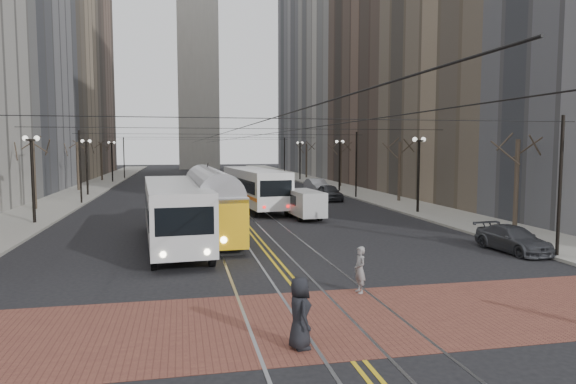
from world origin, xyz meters
name	(u,v)px	position (x,y,z in m)	size (l,w,h in m)	color
ground	(295,285)	(0.00, 0.00, 0.00)	(260.00, 260.00, 0.00)	black
sidewalk_left	(87,190)	(-15.00, 45.00, 0.07)	(5.00, 140.00, 0.15)	gray
sidewalk_right	(333,186)	(15.00, 45.00, 0.07)	(5.00, 140.00, 0.15)	gray
crosswalk_band	(325,320)	(0.00, -4.00, 0.01)	(25.00, 6.00, 0.01)	brown
streetcar_rails	(216,188)	(0.00, 45.00, 0.00)	(4.80, 130.00, 0.02)	gray
centre_lines	(216,188)	(0.00, 45.00, 0.01)	(0.42, 130.00, 0.01)	gold
building_left_midfar	(16,5)	(-27.50, 66.00, 26.00)	(20.00, 20.00, 52.00)	gray
building_left_far	(63,67)	(-25.50, 86.00, 20.00)	(16.00, 20.00, 40.00)	brown
building_right_mid	(408,57)	(25.50, 46.00, 17.00)	(16.00, 20.00, 34.00)	brown
building_right_midfar	(369,23)	(27.50, 66.00, 26.00)	(20.00, 20.00, 52.00)	#AAA79F
building_right_far	(325,75)	(25.50, 86.00, 20.00)	(16.00, 20.00, 40.00)	slate
clock_tower	(197,9)	(0.00, 102.00, 35.96)	(12.00, 12.00, 66.00)	#B2AFA5
lamp_posts	(227,172)	(0.00, 28.75, 2.80)	(27.60, 57.20, 5.60)	black
street_trees	(221,169)	(0.00, 35.25, 2.80)	(31.68, 53.28, 5.60)	#382D23
trolley_wires	(222,160)	(0.00, 34.83, 3.77)	(25.96, 120.00, 6.60)	black
transit_bus	(174,214)	(-4.52, 8.88, 1.64)	(2.73, 13.11, 3.28)	#BCBCBC
streetcar	(210,210)	(-2.50, 11.39, 1.52)	(2.39, 12.88, 3.04)	#ECAD15
rear_bus	(255,189)	(1.80, 23.49, 1.65)	(2.75, 12.63, 3.29)	white
cargo_van	(305,205)	(4.46, 16.82, 1.02)	(1.77, 4.61, 2.04)	silver
sedan_grey	(329,192)	(9.74, 28.70, 0.76)	(1.80, 4.48, 1.52)	#393B40
sedan_silver	(317,186)	(10.50, 36.09, 0.80)	(1.70, 4.87, 1.61)	#A2A3A9
sedan_parked	(513,239)	(11.80, 3.69, 0.63)	(1.77, 4.36, 1.27)	#3A3C41
pedestrian_a	(300,313)	(-1.22, -5.95, 0.94)	(0.91, 0.59, 1.86)	black
pedestrian_b	(360,270)	(2.00, -1.50, 0.84)	(0.60, 0.40, 1.65)	gray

